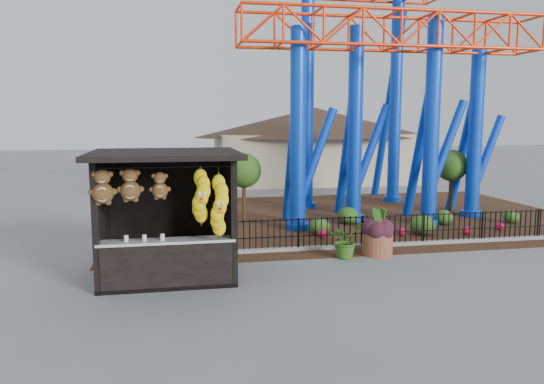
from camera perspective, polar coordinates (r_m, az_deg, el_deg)
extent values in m
plane|color=slate|center=(12.87, 2.57, -9.72)|extent=(120.00, 120.00, 0.00)
cube|color=#331E11|center=(21.44, 7.99, -2.67)|extent=(18.00, 12.00, 0.02)
cube|color=gray|center=(16.88, 13.51, -5.48)|extent=(18.00, 0.18, 0.12)
cube|color=black|center=(13.68, -11.10, -8.58)|extent=(3.20, 2.60, 0.10)
cube|color=black|center=(14.57, -11.24, -1.73)|extent=(3.20, 0.12, 3.00)
cube|color=black|center=(13.45, -17.84, -2.75)|extent=(0.12, 2.60, 3.00)
cube|color=black|center=(13.42, -4.67, -2.41)|extent=(0.12, 2.60, 3.00)
cube|color=black|center=(12.91, -11.45, 4.03)|extent=(3.50, 3.40, 0.12)
cube|color=black|center=(12.25, -18.47, -3.78)|extent=(0.14, 0.14, 3.00)
cube|color=black|center=(12.22, -4.08, -3.42)|extent=(0.14, 0.14, 3.00)
cube|color=black|center=(12.53, -11.17, -7.73)|extent=(3.00, 0.50, 1.10)
cube|color=silver|center=(12.39, -11.23, -5.19)|extent=(3.10, 0.55, 0.06)
cylinder|color=black|center=(11.73, -11.46, 2.63)|extent=(2.90, 0.04, 0.04)
cylinder|color=blue|center=(18.47, 2.82, 6.63)|extent=(0.56, 0.56, 7.00)
cylinder|color=blue|center=(18.84, 2.75, -3.70)|extent=(0.84, 0.84, 0.24)
cylinder|color=blue|center=(20.34, 8.92, 7.07)|extent=(0.56, 0.56, 7.30)
cylinder|color=blue|center=(20.68, 8.71, -2.75)|extent=(0.84, 0.84, 0.24)
cylinder|color=blue|center=(20.24, 16.82, 7.12)|extent=(0.56, 0.56, 7.50)
cylinder|color=blue|center=(20.59, 16.42, -3.03)|extent=(0.84, 0.84, 0.24)
cylinder|color=blue|center=(22.53, 21.01, 5.82)|extent=(0.56, 0.56, 6.60)
cylinder|color=blue|center=(22.84, 20.63, -2.17)|extent=(0.84, 0.84, 0.24)
cylinder|color=blue|center=(23.21, 3.81, 9.95)|extent=(0.56, 0.56, 9.50)
cylinder|color=blue|center=(23.49, 3.71, -1.41)|extent=(0.84, 0.84, 0.24)
cylinder|color=blue|center=(25.67, 13.17, 10.67)|extent=(0.56, 0.56, 10.50)
cylinder|color=blue|center=(25.91, 12.82, -0.73)|extent=(0.84, 0.84, 0.24)
cylinder|color=blue|center=(19.38, 2.17, 4.10)|extent=(0.36, 2.21, 5.85)
cylinder|color=blue|center=(18.98, 4.64, 3.47)|extent=(1.62, 0.32, 3.73)
cylinder|color=blue|center=(21.21, 8.04, 4.65)|extent=(0.36, 2.29, 6.10)
cylinder|color=blue|center=(20.90, 10.39, 4.05)|extent=(1.67, 0.32, 3.88)
cylinder|color=blue|center=(21.07, 15.58, 4.63)|extent=(0.36, 2.34, 6.26)
cylinder|color=blue|center=(20.88, 18.02, 3.99)|extent=(1.71, 0.32, 3.99)
cylinder|color=blue|center=(23.34, 19.75, 3.90)|extent=(0.36, 2.10, 5.53)
cylinder|color=blue|center=(23.21, 21.97, 3.37)|extent=(1.54, 0.32, 3.52)
cylinder|color=brown|center=(15.64, 11.25, -5.50)|extent=(1.15, 1.15, 0.63)
ellipsoid|color=#30131D|center=(15.51, 11.31, -3.21)|extent=(0.70, 0.70, 0.64)
imported|color=#254D16|center=(15.12, 7.91, -5.12)|extent=(1.18, 1.12, 1.03)
ellipsoid|color=#2B5218|center=(17.99, 5.12, -3.70)|extent=(0.70, 0.70, 0.56)
ellipsoid|color=#2B5218|center=(18.58, 15.87, -3.42)|extent=(0.85, 0.85, 0.68)
ellipsoid|color=#2B5218|center=(20.60, 17.95, -2.60)|extent=(0.68, 0.68, 0.55)
ellipsoid|color=#2B5218|center=(19.98, 8.18, -2.51)|extent=(0.77, 0.77, 0.62)
ellipsoid|color=#2B5218|center=(21.86, 24.33, -2.45)|extent=(0.58, 0.58, 0.47)
sphere|color=red|center=(17.45, 5.40, -4.54)|extent=(0.28, 0.28, 0.28)
sphere|color=red|center=(18.28, 13.81, -4.16)|extent=(0.28, 0.28, 0.28)
sphere|color=red|center=(19.07, 20.19, -3.93)|extent=(0.28, 0.28, 0.28)
sphere|color=red|center=(20.30, 23.31, -3.40)|extent=(0.28, 0.28, 0.28)
cube|color=#BFAD8C|center=(33.23, 4.61, 3.68)|extent=(12.00, 6.00, 3.00)
cone|color=#332319|center=(33.15, 4.65, 7.82)|extent=(15.00, 15.00, 1.80)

